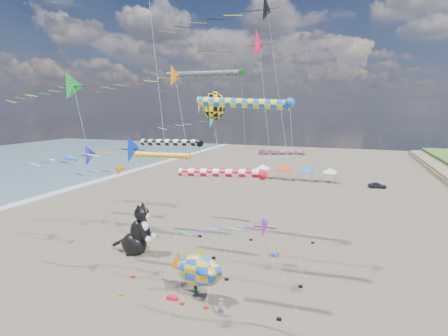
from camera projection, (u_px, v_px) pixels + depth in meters
delta_kite_0 at (150, 79)px, 31.76m from camera, size 13.35×2.14×20.11m
delta_kite_1 at (88, 157)px, 33.08m from camera, size 10.33×2.06×12.93m
delta_kite_2 at (252, 13)px, 31.14m from camera, size 14.68×2.57×26.06m
delta_kite_4 at (254, 44)px, 36.41m from camera, size 15.17×3.34×24.63m
delta_kite_5 at (120, 155)px, 22.70m from camera, size 9.53×1.98×14.42m
delta_kite_6 at (110, 173)px, 41.44m from camera, size 10.50×1.85×9.81m
delta_kite_7 at (203, 123)px, 46.85m from camera, size 11.72×2.08×15.53m
delta_kite_8 at (76, 88)px, 28.43m from camera, size 9.82×2.50×19.20m
delta_kite_9 at (270, 233)px, 22.68m from camera, size 8.04×1.73×9.32m
windsock_0 at (206, 74)px, 41.62m from camera, size 11.25×0.80×20.55m
windsock_1 at (248, 104)px, 30.73m from camera, size 10.03×0.89×17.00m
windsock_2 at (173, 143)px, 37.31m from camera, size 8.61×0.76×12.86m
windsock_3 at (164, 156)px, 44.16m from camera, size 9.28×0.75×10.61m
windsock_4 at (225, 174)px, 26.45m from camera, size 8.33×0.69×11.61m
windsock_5 at (284, 153)px, 41.56m from camera, size 7.06×0.62×11.20m
angelfish_kite at (212, 107)px, 32.91m from camera, size 3.74×3.02×17.65m
cat_inflatable at (136, 228)px, 38.62m from camera, size 4.52×2.43×5.96m
fish_inflatable at (199, 270)px, 29.23m from camera, size 5.52×2.60×4.80m
person_adult at (221, 308)px, 27.22m from camera, size 0.57×0.39×1.52m
child_green at (195, 290)px, 30.29m from camera, size 0.65×0.59×1.08m
child_blue at (187, 272)px, 33.56m from camera, size 0.70×0.67×1.17m
kite_bag_0 at (210, 260)px, 37.12m from camera, size 0.90×0.44×0.30m
kite_bag_1 at (274, 255)px, 38.38m from camera, size 0.90×0.44×0.30m
kite_bag_2 at (172, 298)px, 29.71m from camera, size 0.90×0.44×0.30m
tent_row at (295, 167)px, 78.25m from camera, size 19.20×4.20×3.80m
parked_car at (377, 185)px, 71.15m from camera, size 3.66×1.81×1.20m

